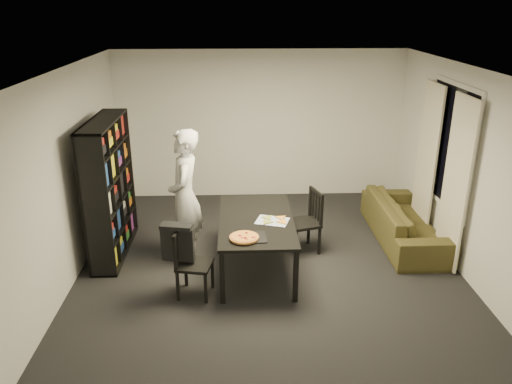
{
  "coord_description": "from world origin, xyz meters",
  "views": [
    {
      "loc": [
        -0.41,
        -5.83,
        3.34
      ],
      "look_at": [
        -0.17,
        0.13,
        1.05
      ],
      "focal_mm": 35.0,
      "sensor_mm": 36.0,
      "label": 1
    }
  ],
  "objects_px": {
    "person": "(185,196)",
    "pepperoni_pizza": "(244,237)",
    "chair_right": "(309,217)",
    "chair_left": "(188,258)",
    "sofa": "(405,221)",
    "bookshelf": "(109,189)",
    "dining_table": "(256,224)",
    "baking_tray": "(249,237)"
  },
  "relations": [
    {
      "from": "baking_tray",
      "to": "bookshelf",
      "type": "bearing_deg",
      "value": 149.52
    },
    {
      "from": "bookshelf",
      "to": "chair_right",
      "type": "bearing_deg",
      "value": -1.4
    },
    {
      "from": "chair_right",
      "to": "pepperoni_pizza",
      "type": "xyz_separation_m",
      "value": [
        -0.92,
        -1.08,
        0.23
      ]
    },
    {
      "from": "baking_tray",
      "to": "pepperoni_pizza",
      "type": "bearing_deg",
      "value": -147.06
    },
    {
      "from": "pepperoni_pizza",
      "to": "chair_right",
      "type": "bearing_deg",
      "value": 49.47
    },
    {
      "from": "bookshelf",
      "to": "chair_left",
      "type": "distance_m",
      "value": 1.69
    },
    {
      "from": "person",
      "to": "sofa",
      "type": "bearing_deg",
      "value": 96.33
    },
    {
      "from": "sofa",
      "to": "pepperoni_pizza",
      "type": "bearing_deg",
      "value": 119.39
    },
    {
      "from": "person",
      "to": "sofa",
      "type": "height_order",
      "value": "person"
    },
    {
      "from": "baking_tray",
      "to": "pepperoni_pizza",
      "type": "height_order",
      "value": "pepperoni_pizza"
    },
    {
      "from": "chair_right",
      "to": "sofa",
      "type": "xyz_separation_m",
      "value": [
        1.47,
        0.27,
        -0.21
      ]
    },
    {
      "from": "chair_right",
      "to": "sofa",
      "type": "relative_size",
      "value": 0.44
    },
    {
      "from": "pepperoni_pizza",
      "to": "sofa",
      "type": "xyz_separation_m",
      "value": [
        2.4,
        1.35,
        -0.44
      ]
    },
    {
      "from": "sofa",
      "to": "baking_tray",
      "type": "bearing_deg",
      "value": 119.29
    },
    {
      "from": "pepperoni_pizza",
      "to": "dining_table",
      "type": "bearing_deg",
      "value": 73.95
    },
    {
      "from": "dining_table",
      "to": "chair_right",
      "type": "xyz_separation_m",
      "value": [
        0.76,
        0.5,
        -0.14
      ]
    },
    {
      "from": "dining_table",
      "to": "chair_left",
      "type": "distance_m",
      "value": 1.04
    },
    {
      "from": "baking_tray",
      "to": "sofa",
      "type": "distance_m",
      "value": 2.71
    },
    {
      "from": "person",
      "to": "bookshelf",
      "type": "bearing_deg",
      "value": -104.19
    },
    {
      "from": "chair_right",
      "to": "pepperoni_pizza",
      "type": "height_order",
      "value": "chair_right"
    },
    {
      "from": "person",
      "to": "pepperoni_pizza",
      "type": "distance_m",
      "value": 1.21
    },
    {
      "from": "bookshelf",
      "to": "dining_table",
      "type": "relative_size",
      "value": 1.11
    },
    {
      "from": "bookshelf",
      "to": "person",
      "type": "relative_size",
      "value": 1.04
    },
    {
      "from": "chair_left",
      "to": "sofa",
      "type": "height_order",
      "value": "chair_left"
    },
    {
      "from": "chair_left",
      "to": "chair_right",
      "type": "bearing_deg",
      "value": -44.63
    },
    {
      "from": "bookshelf",
      "to": "pepperoni_pizza",
      "type": "xyz_separation_m",
      "value": [
        1.82,
        -1.15,
        -0.21
      ]
    },
    {
      "from": "bookshelf",
      "to": "person",
      "type": "bearing_deg",
      "value": -12.66
    },
    {
      "from": "bookshelf",
      "to": "baking_tray",
      "type": "distance_m",
      "value": 2.19
    },
    {
      "from": "chair_right",
      "to": "dining_table",
      "type": "bearing_deg",
      "value": -73.45
    },
    {
      "from": "dining_table",
      "to": "chair_left",
      "type": "xyz_separation_m",
      "value": [
        -0.84,
        -0.59,
        -0.17
      ]
    },
    {
      "from": "bookshelf",
      "to": "sofa",
      "type": "height_order",
      "value": "bookshelf"
    },
    {
      "from": "chair_left",
      "to": "dining_table",
      "type": "bearing_deg",
      "value": -43.91
    },
    {
      "from": "baking_tray",
      "to": "chair_right",
      "type": "bearing_deg",
      "value": 50.39
    },
    {
      "from": "chair_right",
      "to": "bookshelf",
      "type": "bearing_deg",
      "value": -108.34
    },
    {
      "from": "baking_tray",
      "to": "pepperoni_pizza",
      "type": "relative_size",
      "value": 1.14
    },
    {
      "from": "sofa",
      "to": "bookshelf",
      "type": "bearing_deg",
      "value": 92.74
    },
    {
      "from": "bookshelf",
      "to": "baking_tray",
      "type": "xyz_separation_m",
      "value": [
        1.88,
        -1.11,
        -0.23
      ]
    },
    {
      "from": "person",
      "to": "pepperoni_pizza",
      "type": "height_order",
      "value": "person"
    },
    {
      "from": "chair_right",
      "to": "chair_left",
      "type": "bearing_deg",
      "value": -72.63
    },
    {
      "from": "dining_table",
      "to": "chair_left",
      "type": "bearing_deg",
      "value": -144.97
    },
    {
      "from": "baking_tray",
      "to": "sofa",
      "type": "xyz_separation_m",
      "value": [
        2.33,
        1.31,
        -0.42
      ]
    },
    {
      "from": "chair_left",
      "to": "sofa",
      "type": "bearing_deg",
      "value": -55.06
    }
  ]
}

